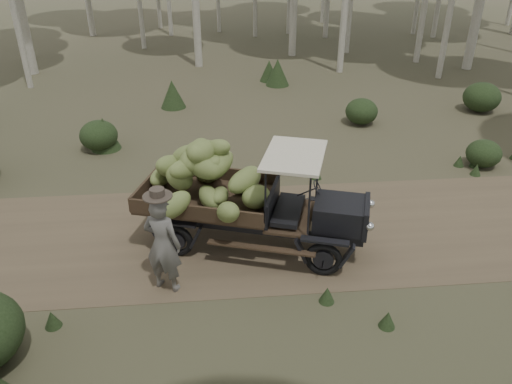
% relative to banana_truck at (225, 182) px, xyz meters
% --- Properties ---
extents(ground, '(120.00, 120.00, 0.00)m').
position_rel_banana_truck_xyz_m(ground, '(2.15, 0.16, -1.32)').
color(ground, '#473D2B').
rests_on(ground, ground).
extents(dirt_track, '(70.00, 4.00, 0.01)m').
position_rel_banana_truck_xyz_m(dirt_track, '(2.15, 0.16, -1.32)').
color(dirt_track, brown).
rests_on(dirt_track, ground).
extents(banana_truck, '(4.64, 2.83, 2.25)m').
position_rel_banana_truck_xyz_m(banana_truck, '(0.00, 0.00, 0.00)').
color(banana_truck, black).
rests_on(banana_truck, ground).
extents(farmer, '(0.79, 0.67, 1.98)m').
position_rel_banana_truck_xyz_m(farmer, '(-1.12, -1.42, -0.38)').
color(farmer, '#57544F').
rests_on(farmer, ground).
extents(undergrowth, '(25.42, 22.47, 1.38)m').
position_rel_banana_truck_xyz_m(undergrowth, '(2.95, -1.09, -0.78)').
color(undergrowth, '#233319').
rests_on(undergrowth, ground).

